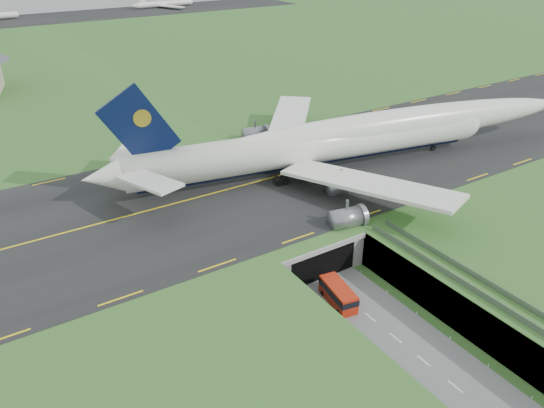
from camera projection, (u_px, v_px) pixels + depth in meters
ground at (356, 307)px, 76.60m from camera, size 900.00×900.00×0.00m
airfield_deck at (358, 290)px, 75.21m from camera, size 800.00×800.00×6.00m
trench_road at (393, 336)px, 70.94m from camera, size 12.00×75.00×0.20m
taxiway at (242, 186)px, 98.47m from camera, size 800.00×44.00×0.18m
tunnel_portal at (292, 237)px, 87.56m from camera, size 17.00×22.30×6.00m
guideway at (530, 325)px, 65.06m from camera, size 3.00×53.00×7.05m
jumbo_jet at (347, 139)px, 104.28m from camera, size 102.68×63.84×21.47m
shuttle_tram at (338, 294)px, 76.59m from camera, size 3.86×7.54×2.94m
distant_hills at (71, 1)px, 430.79m from camera, size 700.00×91.00×60.00m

